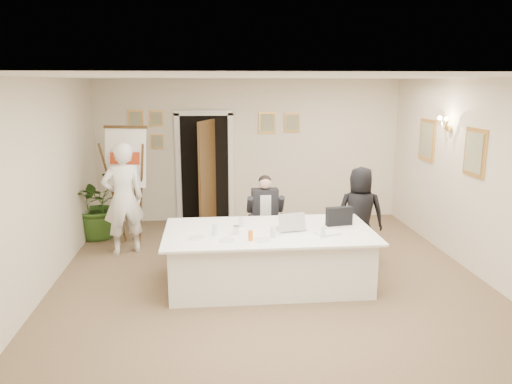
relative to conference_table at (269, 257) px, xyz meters
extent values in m
plane|color=brown|center=(0.03, -0.08, -0.39)|extent=(7.00, 7.00, 0.00)
cube|color=white|center=(0.03, -0.08, 2.41)|extent=(6.00, 7.00, 0.02)
cube|color=white|center=(0.03, 3.42, 1.01)|extent=(6.00, 0.10, 2.80)
cube|color=white|center=(0.03, -3.58, 1.01)|extent=(6.00, 0.10, 2.80)
cube|color=white|center=(-2.97, -0.08, 1.01)|extent=(0.10, 7.00, 2.80)
cube|color=white|center=(3.03, -0.08, 1.01)|extent=(0.10, 7.00, 2.80)
cube|color=black|center=(-0.87, 3.39, 0.66)|extent=(0.92, 0.06, 2.10)
cube|color=white|center=(-1.39, 3.36, 0.66)|extent=(0.10, 0.06, 2.20)
cube|color=white|center=(-0.35, 3.36, 0.66)|extent=(0.10, 0.06, 2.20)
cube|color=#342410|center=(-0.82, 2.97, 0.64)|extent=(0.33, 0.81, 2.02)
cube|color=white|center=(0.00, 0.00, -0.02)|extent=(2.64, 1.32, 0.75)
cube|color=white|center=(0.00, 0.00, 0.37)|extent=(2.82, 1.50, 0.03)
cube|color=white|center=(-2.15, 1.94, 1.11)|extent=(0.72, 0.33, 0.97)
imported|color=white|center=(-2.17, 1.52, 0.52)|extent=(0.78, 0.65, 1.82)
imported|color=black|center=(1.52, 0.82, 0.35)|extent=(0.81, 0.62, 1.48)
imported|color=#2E541C|center=(-2.77, 2.42, 0.23)|extent=(1.48, 1.47, 1.24)
cube|color=black|center=(1.01, 0.15, 0.51)|extent=(0.38, 0.16, 0.26)
cube|color=white|center=(0.75, -0.25, 0.40)|extent=(0.36, 0.30, 0.03)
cylinder|color=white|center=(-0.96, -0.27, 0.39)|extent=(0.27, 0.27, 0.01)
cylinder|color=white|center=(-0.58, -0.41, 0.39)|extent=(0.25, 0.25, 0.01)
cylinder|color=white|center=(-0.14, -0.43, 0.39)|extent=(0.21, 0.21, 0.01)
cylinder|color=silver|center=(-0.73, -0.15, 0.45)|extent=(0.08, 0.08, 0.14)
cylinder|color=silver|center=(0.01, -0.32, 0.45)|extent=(0.07, 0.07, 0.14)
cylinder|color=silver|center=(0.66, -0.37, 0.45)|extent=(0.08, 0.08, 0.14)
cylinder|color=silver|center=(-0.36, 0.22, 0.45)|extent=(0.08, 0.08, 0.14)
cylinder|color=orange|center=(-0.29, -0.42, 0.45)|extent=(0.07, 0.07, 0.13)
cylinder|color=silver|center=(-0.45, -0.12, 0.44)|extent=(0.10, 0.10, 0.11)
camera|label=1|loc=(-0.80, -6.43, 2.35)|focal=35.00mm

